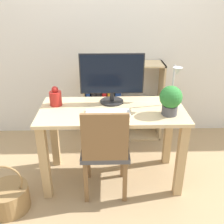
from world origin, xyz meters
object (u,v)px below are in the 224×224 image
object	(u,v)px
vase	(56,97)
bookshelf	(109,103)
chair	(105,149)
keyboard	(108,113)
monitor	(112,76)
basket	(9,197)
desk_lamp	(175,83)
potted_plant	(171,99)

from	to	relation	value
vase	bookshelf	xyz separation A→B (m)	(0.48, 0.69, -0.35)
chair	bookshelf	bearing A→B (deg)	86.36
keyboard	chair	world-z (taller)	chair
monitor	vase	bearing A→B (deg)	-173.86
monitor	vase	distance (m)	0.52
keyboard	basket	bearing A→B (deg)	-161.07
vase	bookshelf	size ratio (longest dim) A/B	0.19
desk_lamp	chair	xyz separation A→B (m)	(-0.59, -0.25, -0.48)
vase	potted_plant	world-z (taller)	potted_plant
monitor	chair	bearing A→B (deg)	-99.74
desk_lamp	chair	size ratio (longest dim) A/B	0.43
keyboard	chair	bearing A→B (deg)	-101.92
chair	desk_lamp	bearing A→B (deg)	21.94
monitor	bookshelf	size ratio (longest dim) A/B	0.61
chair	bookshelf	xyz separation A→B (m)	(0.05, 1.01, -0.02)
keyboard	basket	xyz separation A→B (m)	(-0.82, -0.28, -0.62)
potted_plant	chair	size ratio (longest dim) A/B	0.29
monitor	potted_plant	xyz separation A→B (m)	(0.47, -0.27, -0.11)
bookshelf	basket	bearing A→B (deg)	-126.01
chair	keyboard	bearing A→B (deg)	77.29
monitor	basket	bearing A→B (deg)	-148.51
keyboard	monitor	bearing A→B (deg)	81.38
keyboard	vase	size ratio (longest dim) A/B	2.08
chair	bookshelf	distance (m)	1.01
monitor	keyboard	size ratio (longest dim) A/B	1.53
vase	chair	xyz separation A→B (m)	(0.43, -0.32, -0.33)
keyboard	desk_lamp	xyz separation A→B (m)	(0.56, 0.12, 0.21)
vase	desk_lamp	world-z (taller)	desk_lamp
desk_lamp	potted_plant	world-z (taller)	desk_lamp
monitor	basket	distance (m)	1.32
monitor	keyboard	distance (m)	0.34
monitor	keyboard	xyz separation A→B (m)	(-0.04, -0.24, -0.24)
desk_lamp	chair	world-z (taller)	desk_lamp
monitor	vase	xyz separation A→B (m)	(-0.49, -0.05, -0.17)
monitor	chair	distance (m)	0.63
monitor	potted_plant	world-z (taller)	monitor
basket	potted_plant	bearing A→B (deg)	11.01
vase	chair	bearing A→B (deg)	-36.36
keyboard	chair	distance (m)	0.30
desk_lamp	potted_plant	xyz separation A→B (m)	(-0.06, -0.15, -0.09)
bookshelf	vase	bearing A→B (deg)	-124.73
monitor	desk_lamp	bearing A→B (deg)	-13.02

